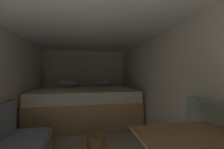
% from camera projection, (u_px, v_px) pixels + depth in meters
% --- Properties ---
extents(wall_back, '(2.67, 0.05, 1.97)m').
position_uv_depth(wall_back, '(85.00, 81.00, 5.00)').
color(wall_back, beige).
rests_on(wall_back, ground).
extents(wall_right, '(0.05, 5.23, 1.97)m').
position_uv_depth(wall_right, '(163.00, 88.00, 2.64)').
color(wall_right, beige).
rests_on(wall_right, ground).
extents(ceiling_slab, '(2.67, 5.23, 0.05)m').
position_uv_depth(ceiling_slab, '(86.00, 25.00, 2.40)').
color(ceiling_slab, white).
rests_on(ceiling_slab, wall_left).
extents(bed, '(2.45, 1.91, 1.03)m').
position_uv_depth(bed, '(85.00, 104.00, 4.00)').
color(bed, tan).
rests_on(bed, ground).
extents(wicker_basket, '(0.32, 0.32, 0.18)m').
position_uv_depth(wicker_basket, '(96.00, 140.00, 2.61)').
color(wicker_basket, olive).
rests_on(wicker_basket, ground).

